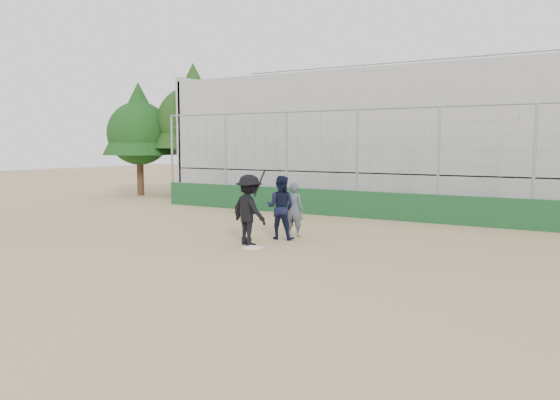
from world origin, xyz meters
The scene contains 10 objects.
ground centered at (0.00, 0.00, 0.00)m, with size 90.00×90.00×0.00m, color olive.
home_plate centered at (0.00, 0.00, 0.01)m, with size 0.44×0.44×0.02m, color white.
backstop centered at (0.00, 7.00, 0.96)m, with size 18.10×0.25×4.04m.
bleachers centered at (0.00, 11.95, 2.92)m, with size 20.25×6.70×6.98m.
tree_left centered at (-11.00, 11.00, 4.39)m, with size 4.48×4.48×7.00m.
tree_right centered at (-13.50, 9.50, 3.76)m, with size 3.84×3.84×6.00m.
batter_at_plate centered at (-0.33, 0.31, 0.96)m, with size 1.40×1.07×2.05m.
catcher_crouched centered at (-0.04, 1.50, 0.62)m, with size 0.94×0.75×1.23m.
umpire centered at (0.05, 2.12, 0.73)m, with size 0.59×0.39×1.46m, color #474E5A.
equipment_bag centered at (-4.16, 5.77, 0.16)m, with size 0.81×0.50×0.36m.
Camera 1 is at (7.84, -11.87, 2.74)m, focal length 35.00 mm.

